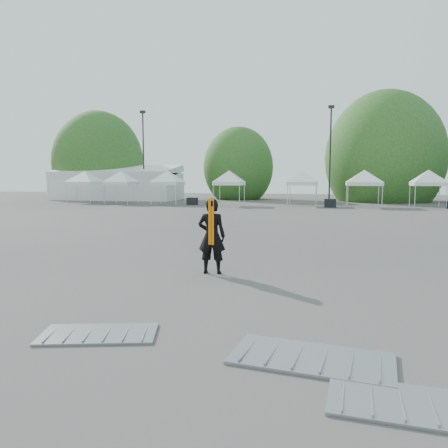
# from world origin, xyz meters

# --- Properties ---
(ground) EXTENTS (120.00, 120.00, 0.00)m
(ground) POSITION_xyz_m (0.00, 0.00, 0.00)
(ground) COLOR #474442
(ground) RESTS_ON ground
(marquee) EXTENTS (15.00, 6.25, 4.23)m
(marquee) POSITION_xyz_m (-22.00, 35.00, 1.97)
(marquee) COLOR white
(marquee) RESTS_ON ground
(light_pole_west) EXTENTS (0.60, 0.25, 10.30)m
(light_pole_west) POSITION_xyz_m (-18.00, 34.00, 5.77)
(light_pole_west) COLOR black
(light_pole_west) RESTS_ON ground
(light_pole_east) EXTENTS (0.60, 0.25, 9.80)m
(light_pole_east) POSITION_xyz_m (3.00, 32.00, 5.52)
(light_pole_east) COLOR black
(light_pole_east) RESTS_ON ground
(tree_far_w) EXTENTS (4.80, 4.80, 7.30)m
(tree_far_w) POSITION_xyz_m (-26.00, 38.00, 4.54)
(tree_far_w) COLOR #382314
(tree_far_w) RESTS_ON ground
(tree_mid_w) EXTENTS (4.16, 4.16, 6.33)m
(tree_mid_w) POSITION_xyz_m (-8.00, 40.00, 3.93)
(tree_mid_w) COLOR #382314
(tree_mid_w) RESTS_ON ground
(tree_mid_e) EXTENTS (5.12, 5.12, 7.79)m
(tree_mid_e) POSITION_xyz_m (9.00, 39.00, 4.84)
(tree_mid_e) COLOR #382314
(tree_mid_e) RESTS_ON ground
(tent_a) EXTENTS (4.14, 4.14, 3.88)m
(tent_a) POSITION_xyz_m (-22.15, 28.18, 3.06)
(tent_a) COLOR silver
(tent_a) RESTS_ON ground
(tent_b) EXTENTS (3.78, 3.78, 3.88)m
(tent_b) POSITION_xyz_m (-17.47, 27.12, 3.06)
(tent_b) COLOR silver
(tent_b) RESTS_ON ground
(tent_c) EXTENTS (3.84, 3.84, 3.88)m
(tent_c) POSITION_xyz_m (-12.52, 27.21, 3.06)
(tent_c) COLOR silver
(tent_c) RESTS_ON ground
(tent_d) EXTENTS (3.78, 3.78, 3.88)m
(tent_d) POSITION_xyz_m (-6.28, 27.06, 3.06)
(tent_d) COLOR silver
(tent_d) RESTS_ON ground
(tent_e) EXTENTS (3.93, 3.93, 3.88)m
(tent_e) POSITION_xyz_m (0.53, 28.22, 3.06)
(tent_e) COLOR silver
(tent_e) RESTS_ON ground
(tent_f) EXTENTS (4.33, 4.33, 3.88)m
(tent_f) POSITION_xyz_m (6.00, 27.64, 3.06)
(tent_f) COLOR silver
(tent_f) RESTS_ON ground
(tent_g) EXTENTS (3.83, 3.83, 3.88)m
(tent_g) POSITION_xyz_m (11.42, 28.10, 3.06)
(tent_g) COLOR silver
(tent_g) RESTS_ON ground
(man) EXTENTS (0.79, 0.55, 2.05)m
(man) POSITION_xyz_m (-0.24, -2.17, 1.03)
(man) COLOR black
(man) RESTS_ON ground
(barrier_left) EXTENTS (2.06, 1.42, 0.06)m
(barrier_left) POSITION_xyz_m (-0.85, -7.17, 0.03)
(barrier_left) COLOR gray
(barrier_left) RESTS_ON ground
(barrier_mid) EXTENTS (2.39, 1.40, 0.07)m
(barrier_mid) POSITION_xyz_m (2.62, -7.38, 0.04)
(barrier_mid) COLOR gray
(barrier_mid) RESTS_ON ground
(barrier_right) EXTENTS (2.03, 1.12, 0.06)m
(barrier_right) POSITION_xyz_m (3.83, -8.42, 0.03)
(barrier_right) COLOR gray
(barrier_right) RESTS_ON ground
(crate_west) EXTENTS (1.01, 0.83, 0.72)m
(crate_west) POSITION_xyz_m (-9.97, 27.10, 0.36)
(crate_west) COLOR black
(crate_west) RESTS_ON ground
(crate_mid) EXTENTS (1.04, 0.84, 0.75)m
(crate_mid) POSITION_xyz_m (3.07, 26.35, 0.38)
(crate_mid) COLOR black
(crate_mid) RESTS_ON ground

